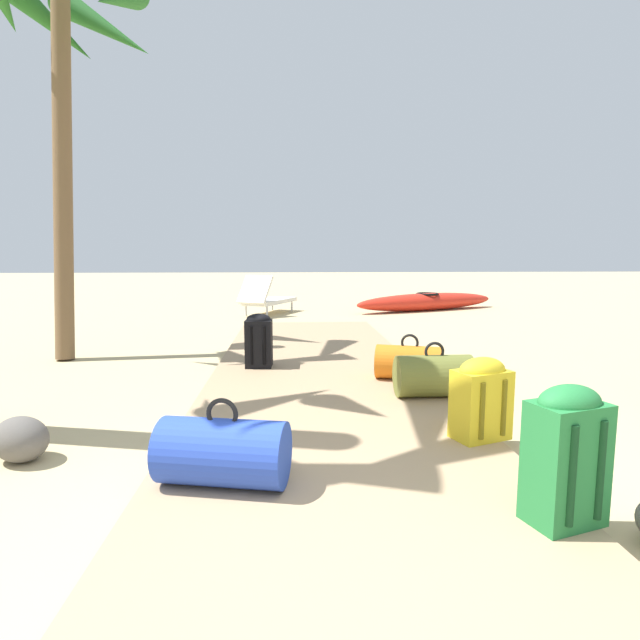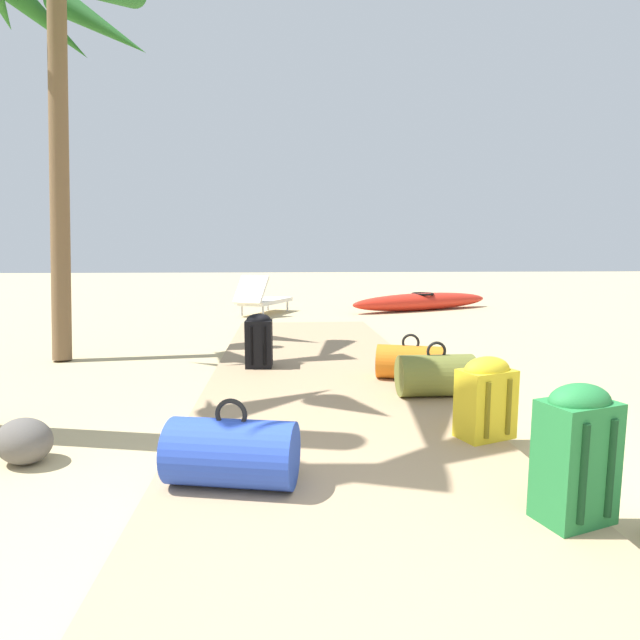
% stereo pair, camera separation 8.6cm
% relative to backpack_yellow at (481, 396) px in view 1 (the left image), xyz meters
% --- Properties ---
extents(ground_plane, '(60.00, 60.00, 0.00)m').
position_rel_backpack_yellow_xyz_m(ground_plane, '(-0.91, 1.11, -0.35)').
color(ground_plane, tan).
extents(boardwalk, '(2.07, 7.33, 0.08)m').
position_rel_backpack_yellow_xyz_m(boardwalk, '(-0.91, 1.84, -0.31)').
color(boardwalk, tan).
rests_on(boardwalk, ground).
extents(backpack_yellow, '(0.39, 0.31, 0.52)m').
position_rel_backpack_yellow_xyz_m(backpack_yellow, '(0.00, 0.00, 0.00)').
color(backpack_yellow, gold).
rests_on(backpack_yellow, boardwalk).
extents(duffel_bag_olive, '(0.61, 0.34, 0.45)m').
position_rel_backpack_yellow_xyz_m(duffel_bag_olive, '(-0.03, 0.95, -0.10)').
color(duffel_bag_olive, olive).
rests_on(duffel_bag_olive, boardwalk).
extents(backpack_green, '(0.36, 0.29, 0.61)m').
position_rel_backpack_yellow_xyz_m(backpack_green, '(-0.02, -1.00, 0.05)').
color(backpack_green, '#237538').
rests_on(backpack_green, boardwalk).
extents(backpack_black, '(0.28, 0.27, 0.55)m').
position_rel_backpack_yellow_xyz_m(backpack_black, '(-1.51, 2.12, 0.02)').
color(backpack_black, black).
rests_on(backpack_black, boardwalk).
extents(duffel_bag_blue, '(0.69, 0.46, 0.45)m').
position_rel_backpack_yellow_xyz_m(duffel_bag_blue, '(-1.53, -0.55, -0.10)').
color(duffel_bag_blue, '#2847B7').
rests_on(duffel_bag_blue, boardwalk).
extents(duffel_bag_orange, '(0.68, 0.49, 0.43)m').
position_rel_backpack_yellow_xyz_m(duffel_bag_orange, '(-0.09, 1.51, -0.11)').
color(duffel_bag_orange, orange).
rests_on(duffel_bag_orange, boardwalk).
extents(palm_tree_far_left, '(2.06, 2.21, 4.64)m').
position_rel_backpack_yellow_xyz_m(palm_tree_far_left, '(-3.76, 3.23, 3.43)').
color(palm_tree_far_left, brown).
rests_on(palm_tree_far_left, ground).
extents(lounge_chair, '(1.20, 1.62, 0.81)m').
position_rel_backpack_yellow_xyz_m(lounge_chair, '(-1.68, 7.36, -0.03)').
color(lounge_chair, white).
rests_on(lounge_chair, ground).
extents(kayak, '(3.53, 1.92, 0.39)m').
position_rel_backpack_yellow_xyz_m(kayak, '(1.83, 7.87, -0.16)').
color(kayak, red).
rests_on(kayak, ground).
extents(rock_left_near, '(0.45, 0.42, 0.27)m').
position_rel_backpack_yellow_xyz_m(rock_left_near, '(-2.80, 0.00, -0.22)').
color(rock_left_near, '#5B5651').
rests_on(rock_left_near, ground).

